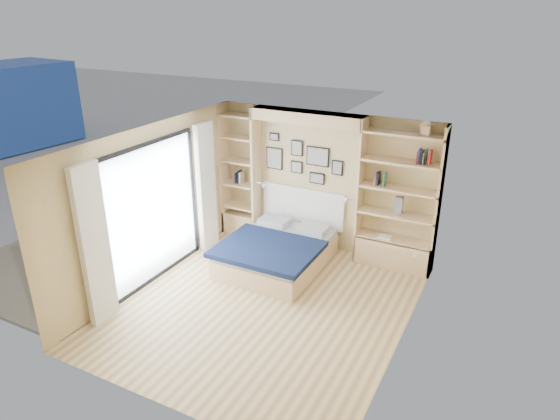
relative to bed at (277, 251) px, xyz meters
The scene contains 8 objects.
ground 1.31m from the bed, 70.85° to the right, with size 4.50×4.50×0.00m, color #DFC182.
room_shell 0.87m from the bed, 83.85° to the left, with size 4.50×4.50×4.50m.
bed is the anchor object (origin of this frame).
photo_gallery 1.68m from the bed, 91.83° to the left, with size 1.48×0.02×0.82m.
reading_lamps 1.16m from the bed, 81.42° to the left, with size 1.92×0.12×0.15m.
shelf_decor 2.24m from the bed, 29.91° to the left, with size 3.52×0.23×2.03m.
deck 3.41m from the bed, 159.21° to the right, with size 3.20×4.00×0.05m, color #716553.
deck_chair 2.97m from the bed, 149.44° to the right, with size 0.52×0.76×0.72m.
Camera 1 is at (3.08, -5.49, 4.16)m, focal length 32.00 mm.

